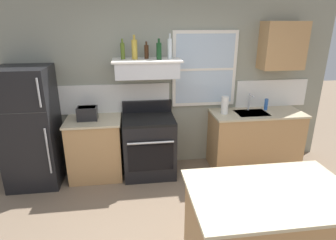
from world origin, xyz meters
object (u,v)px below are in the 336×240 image
object	(u,v)px
refrigerator	(30,128)
bottle_brown_stout	(146,52)
bottle_champagne_gold_foil	(134,49)
bottle_clear_tall	(170,48)
dish_soap_bottle	(266,104)
bottle_olive_oil_square	(123,51)
kitchen_island	(266,234)
paper_towel_roll	(225,105)
bottle_dark_green_wine	(159,51)
toaster	(87,113)
stove_range	(149,145)

from	to	relation	value
refrigerator	bottle_brown_stout	size ratio (longest dim) A/B	7.14
bottle_champagne_gold_foil	bottle_clear_tall	size ratio (longest dim) A/B	0.95
dish_soap_bottle	bottle_olive_oil_square	bearing A→B (deg)	179.89
refrigerator	kitchen_island	size ratio (longest dim) A/B	1.21
paper_towel_roll	kitchen_island	xyz separation A→B (m)	(-0.26, -2.04, -0.59)
refrigerator	bottle_brown_stout	distance (m)	1.94
refrigerator	bottle_champagne_gold_foil	world-z (taller)	bottle_champagne_gold_foil
bottle_dark_green_wine	dish_soap_bottle	xyz separation A→B (m)	(1.71, 0.09, -0.86)
bottle_dark_green_wine	paper_towel_roll	size ratio (longest dim) A/B	1.04
bottle_clear_tall	toaster	bearing A→B (deg)	-176.21
paper_towel_roll	refrigerator	bearing A→B (deg)	-178.77
kitchen_island	bottle_brown_stout	bearing A→B (deg)	112.56
kitchen_island	dish_soap_bottle	bearing A→B (deg)	65.50
stove_range	bottle_clear_tall	bearing A→B (deg)	18.95
bottle_olive_oil_square	bottle_champagne_gold_foil	size ratio (longest dim) A/B	0.85
toaster	kitchen_island	distance (m)	2.76
bottle_olive_oil_square	bottle_dark_green_wine	distance (m)	0.51
stove_range	dish_soap_bottle	bearing A→B (deg)	4.18
stove_range	dish_soap_bottle	world-z (taller)	same
dish_soap_bottle	bottle_dark_green_wine	bearing A→B (deg)	-176.90
bottle_brown_stout	refrigerator	bearing A→B (deg)	-173.87
bottle_champagne_gold_foil	bottle_olive_oil_square	bearing A→B (deg)	169.79
kitchen_island	stove_range	bearing A→B (deg)	114.22
bottle_dark_green_wine	bottle_clear_tall	distance (m)	0.18
bottle_dark_green_wine	dish_soap_bottle	size ratio (longest dim) A/B	1.57
refrigerator	bottle_olive_oil_square	world-z (taller)	bottle_olive_oil_square
bottle_champagne_gold_foil	paper_towel_roll	world-z (taller)	bottle_champagne_gold_foil
bottle_dark_green_wine	bottle_clear_tall	xyz separation A→B (m)	(0.16, 0.07, 0.03)
bottle_brown_stout	bottle_clear_tall	world-z (taller)	bottle_clear_tall
bottle_dark_green_wine	kitchen_island	world-z (taller)	bottle_dark_green_wine
paper_towel_roll	dish_soap_bottle	bearing A→B (deg)	7.95
toaster	bottle_dark_green_wine	xyz separation A→B (m)	(1.04, 0.01, 0.85)
refrigerator	bottle_clear_tall	xyz separation A→B (m)	(1.98, 0.14, 1.04)
bottle_olive_oil_square	paper_towel_roll	size ratio (longest dim) A/B	1.03
toaster	dish_soap_bottle	world-z (taller)	toaster
bottle_dark_green_wine	paper_towel_roll	bearing A→B (deg)	-0.42
refrigerator	stove_range	xyz separation A→B (m)	(1.65, 0.02, -0.38)
refrigerator	bottle_brown_stout	world-z (taller)	bottle_brown_stout
bottle_dark_green_wine	kitchen_island	distance (m)	2.59
refrigerator	toaster	size ratio (longest dim) A/B	5.69
refrigerator	toaster	bearing A→B (deg)	4.16
bottle_champagne_gold_foil	bottle_brown_stout	world-z (taller)	bottle_champagne_gold_foil
stove_range	bottle_olive_oil_square	world-z (taller)	bottle_olive_oil_square
bottle_brown_stout	toaster	bearing A→B (deg)	-172.11
bottle_dark_green_wine	paper_towel_roll	xyz separation A→B (m)	(0.99, -0.01, -0.82)
bottle_dark_green_wine	bottle_clear_tall	world-z (taller)	bottle_clear_tall
stove_range	dish_soap_bottle	size ratio (longest dim) A/B	6.06
kitchen_island	toaster	bearing A→B (deg)	130.96
bottle_olive_oil_square	paper_towel_roll	xyz separation A→B (m)	(1.49, -0.10, -0.82)
dish_soap_bottle	stove_range	bearing A→B (deg)	-175.82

